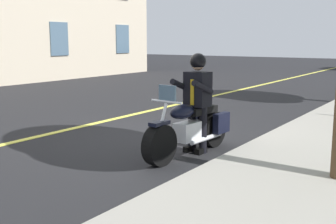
% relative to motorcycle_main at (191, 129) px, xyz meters
% --- Properties ---
extents(ground_plane, '(80.00, 80.00, 0.00)m').
position_rel_motorcycle_main_xyz_m(ground_plane, '(-0.71, -1.28, -0.45)').
color(ground_plane, black).
extents(lane_center_stripe, '(60.00, 0.16, 0.01)m').
position_rel_motorcycle_main_xyz_m(lane_center_stripe, '(-0.71, -3.28, -0.45)').
color(lane_center_stripe, '#E5DB4C').
rests_on(lane_center_stripe, ground_plane).
extents(motorcycle_main, '(2.22, 0.69, 1.26)m').
position_rel_motorcycle_main_xyz_m(motorcycle_main, '(0.00, 0.00, 0.00)').
color(motorcycle_main, black).
rests_on(motorcycle_main, ground_plane).
extents(rider_main, '(0.65, 0.58, 1.74)m').
position_rel_motorcycle_main_xyz_m(rider_main, '(-0.19, 0.01, 0.58)').
color(rider_main, black).
rests_on(rider_main, ground_plane).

